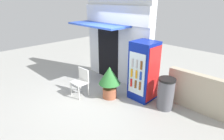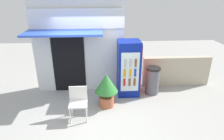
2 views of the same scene
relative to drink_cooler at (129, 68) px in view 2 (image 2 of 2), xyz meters
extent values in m
plane|color=#A3A39E|center=(-1.06, -0.98, -0.90)|extent=(16.00, 16.00, 0.00)
cube|color=silver|center=(-1.58, 0.52, 0.62)|extent=(2.90, 0.28, 3.05)
cube|color=white|center=(-1.58, 0.34, 1.52)|extent=(2.90, 0.08, 0.60)
cube|color=blue|center=(-1.93, -0.09, 1.19)|extent=(2.22, 0.93, 0.06)
cube|color=black|center=(-1.93, 0.36, 0.12)|extent=(1.04, 0.03, 2.04)
cube|color=navy|center=(-0.01, 0.01, 0.00)|extent=(0.69, 0.65, 1.80)
cube|color=silver|center=(-0.01, -0.33, 0.00)|extent=(0.55, 0.02, 1.26)
cube|color=red|center=(0.35, 0.01, 0.00)|extent=(0.02, 0.59, 1.62)
cylinder|color=red|center=(-0.17, -0.35, -0.31)|extent=(0.06, 0.06, 0.24)
cylinder|color=brown|center=(-0.01, -0.35, -0.31)|extent=(0.06, 0.06, 0.24)
cylinder|color=brown|center=(0.14, -0.35, -0.31)|extent=(0.06, 0.06, 0.24)
cylinder|color=orange|center=(-0.17, -0.35, 0.00)|extent=(0.06, 0.06, 0.24)
cylinder|color=orange|center=(0.00, -0.35, 0.00)|extent=(0.06, 0.06, 0.24)
cylinder|color=#1938A5|center=(0.15, -0.35, 0.00)|extent=(0.06, 0.06, 0.24)
cylinder|color=#B2B2B7|center=(-0.16, -0.35, 0.31)|extent=(0.06, 0.06, 0.24)
cylinder|color=#B2B2B7|center=(-0.01, -0.35, 0.31)|extent=(0.06, 0.06, 0.24)
cylinder|color=brown|center=(0.15, -0.35, 0.31)|extent=(0.06, 0.06, 0.24)
cylinder|color=silver|center=(-1.71, -1.48, -0.68)|extent=(0.04, 0.04, 0.44)
cylinder|color=silver|center=(-1.29, -1.47, -0.68)|extent=(0.04, 0.04, 0.44)
cylinder|color=silver|center=(-1.72, -1.11, -0.68)|extent=(0.04, 0.04, 0.44)
cylinder|color=silver|center=(-1.30, -1.10, -0.68)|extent=(0.04, 0.04, 0.44)
cube|color=silver|center=(-1.51, -1.29, -0.44)|extent=(0.48, 0.43, 0.04)
cube|color=silver|center=(-1.51, -1.10, -0.22)|extent=(0.47, 0.05, 0.40)
cylinder|color=#AD5B3D|center=(-0.74, -0.70, -0.74)|extent=(0.44, 0.44, 0.32)
cylinder|color=brown|center=(-0.74, -0.70, -0.50)|extent=(0.05, 0.05, 0.16)
cone|color=#2D7533|center=(-0.74, -0.70, -0.14)|extent=(0.67, 0.67, 0.54)
cylinder|color=#595960|center=(0.80, -0.02, -0.47)|extent=(0.45, 0.45, 0.86)
cylinder|color=black|center=(0.80, -0.02, -0.01)|extent=(0.47, 0.47, 0.06)
cube|color=#B7AD93|center=(1.79, 0.53, -0.37)|extent=(2.40, 0.21, 1.06)
camera|label=1|loc=(2.93, -4.26, 2.04)|focal=29.42mm
camera|label=2|loc=(-0.91, -5.70, 2.33)|focal=31.17mm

